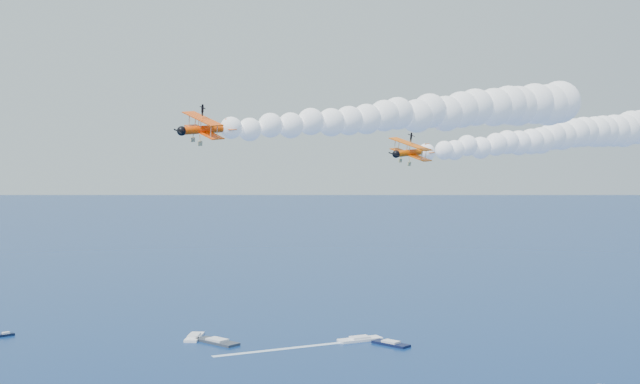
{
  "coord_description": "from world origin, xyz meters",
  "views": [
    {
      "loc": [
        4.2,
        -72.63,
        55.79
      ],
      "look_at": [
        5.41,
        30.72,
        50.37
      ],
      "focal_mm": 48.23,
      "sensor_mm": 36.0,
      "label": 1
    }
  ],
  "objects": [
    {
      "name": "smoke_trail_trail",
      "position": [
        17.54,
        35.23,
        59.88
      ],
      "size": [
        60.33,
        55.33,
        10.44
      ],
      "primitive_type": null,
      "rotation": [
        0.0,
        0.0,
        3.71
      ],
      "color": "white"
    },
    {
      "name": "smoke_trail_lead",
      "position": [
        41.31,
        58.69,
        57.26
      ],
      "size": [
        60.43,
        57.76,
        10.44
      ],
      "primitive_type": null,
      "rotation": [
        0.0,
        0.0,
        3.77
      ],
      "color": "white"
    },
    {
      "name": "biplane_trail",
      "position": [
        -6.97,
        19.72,
        57.68
      ],
      "size": [
        9.51,
        10.25,
        6.31
      ],
      "primitive_type": null,
      "rotation": [
        -0.24,
        0.07,
        3.71
      ],
      "color": "#FF4B05"
    },
    {
      "name": "biplane_lead",
      "position": [
        17.79,
        41.73,
        55.06
      ],
      "size": [
        9.66,
        10.26,
        6.31
      ],
      "primitive_type": null,
      "rotation": [
        -0.24,
        0.07,
        3.77
      ],
      "color": "#ED5A05"
    }
  ]
}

